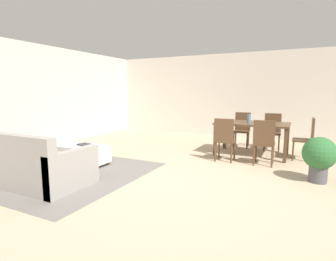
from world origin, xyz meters
The scene contains 15 objects.
ground_plane centered at (0.00, 0.00, 0.00)m, with size 10.80×10.80×0.00m, color tan.
wall_back centered at (0.00, 5.00, 1.35)m, with size 9.00×0.12×2.70m, color beige.
wall_left centered at (-4.50, 0.50, 1.35)m, with size 0.12×11.00×2.70m, color beige.
area_rug centered at (-2.14, -0.52, 0.00)m, with size 3.00×2.80×0.01m, color slate.
couch centered at (-2.11, -1.14, 0.28)m, with size 1.95×0.96×0.86m.
ottoman_table centered at (-2.18, 0.05, 0.23)m, with size 1.14×0.57×0.40m.
dining_table centered at (0.78, 2.47, 0.67)m, with size 1.61×0.98×0.76m.
dining_chair_near_left centered at (0.37, 1.59, 0.52)m, with size 0.41×0.41×0.92m.
dining_chair_near_right centered at (1.15, 1.62, 0.52)m, with size 0.41×0.41×0.92m.
dining_chair_far_left centered at (0.39, 3.32, 0.52)m, with size 0.43×0.43×0.92m.
dining_chair_far_right centered at (1.15, 3.31, 0.52)m, with size 0.43×0.43×0.92m.
dining_chair_head_east centered at (1.92, 2.49, 0.52)m, with size 0.41×0.41×0.92m.
vase_centerpiece centered at (0.70, 2.43, 0.86)m, with size 0.08×0.08×0.19m, color slate.
book_on_ottoman centered at (-2.10, 0.10, 0.41)m, with size 0.26×0.20×0.03m, color #333338.
potted_plant centered at (2.08, 0.98, 0.44)m, with size 0.53×0.53×0.75m.
Camera 1 is at (1.77, -3.89, 1.47)m, focal length 28.61 mm.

